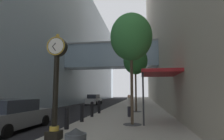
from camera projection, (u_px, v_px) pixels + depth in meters
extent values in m
plane|color=black|center=(115.00, 105.00, 28.41)|extent=(110.00, 110.00, 0.00)
cube|color=#9E998E|center=(137.00, 104.00, 30.81)|extent=(6.70, 80.00, 0.14)
cube|color=#93A8B7|center=(57.00, 39.00, 34.74)|extent=(9.00, 80.00, 24.48)
cube|color=#849EB2|center=(111.00, 57.00, 27.76)|extent=(14.45, 3.20, 3.53)
cube|color=gray|center=(111.00, 45.00, 28.00)|extent=(14.45, 3.40, 0.24)
cube|color=black|center=(54.00, 135.00, 7.35)|extent=(0.55, 0.55, 0.35)
cylinder|color=gold|center=(54.00, 128.00, 7.39)|extent=(0.39, 0.38, 0.18)
cylinder|color=black|center=(56.00, 90.00, 7.58)|extent=(0.22, 0.22, 2.92)
cylinder|color=black|center=(57.00, 47.00, 7.81)|extent=(0.84, 0.28, 0.84)
torus|color=gold|center=(56.00, 46.00, 7.66)|extent=(0.82, 0.05, 0.82)
cylinder|color=white|center=(56.00, 46.00, 7.66)|extent=(0.69, 0.01, 0.69)
cylinder|color=white|center=(59.00, 48.00, 7.96)|extent=(0.69, 0.01, 0.69)
sphere|color=gold|center=(58.00, 36.00, 7.87)|extent=(0.16, 0.16, 0.16)
cube|color=black|center=(54.00, 44.00, 7.67)|extent=(0.13, 0.01, 0.15)
cube|color=black|center=(54.00, 48.00, 7.65)|extent=(0.18, 0.01, 0.23)
cylinder|color=black|center=(67.00, 119.00, 9.47)|extent=(0.24, 0.24, 0.99)
sphere|color=black|center=(67.00, 109.00, 9.54)|extent=(0.26, 0.26, 0.26)
cylinder|color=black|center=(82.00, 114.00, 11.86)|extent=(0.24, 0.24, 0.99)
sphere|color=black|center=(82.00, 105.00, 11.93)|extent=(0.26, 0.26, 0.26)
cylinder|color=black|center=(92.00, 110.00, 14.24)|extent=(0.24, 0.24, 0.99)
sphere|color=black|center=(92.00, 103.00, 14.31)|extent=(0.26, 0.26, 0.26)
cylinder|color=black|center=(99.00, 108.00, 16.62)|extent=(0.24, 0.24, 0.99)
sphere|color=black|center=(99.00, 102.00, 16.69)|extent=(0.26, 0.26, 0.26)
cylinder|color=#333335|center=(132.00, 124.00, 10.74)|extent=(1.10, 1.10, 0.02)
cylinder|color=#4C3D2D|center=(132.00, 88.00, 11.01)|extent=(0.18, 0.18, 4.40)
ellipsoid|color=#387F3D|center=(131.00, 37.00, 11.40)|extent=(2.64, 2.64, 3.03)
cylinder|color=#333335|center=(136.00, 112.00, 17.97)|extent=(1.10, 1.10, 0.02)
cylinder|color=#4C3D2D|center=(136.00, 90.00, 18.23)|extent=(0.18, 0.18, 4.23)
ellipsoid|color=#2D7033|center=(135.00, 61.00, 18.60)|extent=(2.48, 2.48, 2.85)
cone|color=#272A2E|center=(76.00, 131.00, 4.36)|extent=(0.53, 0.53, 0.16)
cylinder|color=#23232D|center=(129.00, 112.00, 14.24)|extent=(0.35, 0.35, 0.82)
cylinder|color=silver|center=(129.00, 102.00, 14.33)|extent=(0.46, 0.46, 0.66)
sphere|color=tan|center=(129.00, 96.00, 14.39)|extent=(0.25, 0.25, 0.25)
cube|color=maroon|center=(159.00, 73.00, 12.17)|extent=(2.40, 3.60, 0.20)
cylinder|color=#333338|center=(143.00, 98.00, 10.59)|extent=(0.10, 0.10, 3.20)
cylinder|color=#333338|center=(143.00, 96.00, 13.72)|extent=(0.10, 0.10, 3.20)
cylinder|color=black|center=(21.00, 117.00, 12.87)|extent=(0.24, 0.65, 0.64)
cube|color=#B7BABF|center=(94.00, 101.00, 30.40)|extent=(1.82, 4.35, 0.83)
cube|color=#282D38|center=(94.00, 96.00, 30.28)|extent=(1.56, 2.45, 0.68)
cylinder|color=black|center=(92.00, 102.00, 31.95)|extent=(0.24, 0.65, 0.64)
cylinder|color=black|center=(101.00, 102.00, 31.63)|extent=(0.24, 0.65, 0.64)
cylinder|color=black|center=(86.00, 103.00, 29.09)|extent=(0.24, 0.65, 0.64)
cylinder|color=black|center=(96.00, 103.00, 28.77)|extent=(0.24, 0.65, 0.64)
cube|color=slate|center=(15.00, 119.00, 9.80)|extent=(1.83, 4.65, 0.80)
cube|color=#282D38|center=(13.00, 106.00, 9.66)|extent=(1.58, 2.62, 0.66)
cylinder|color=black|center=(20.00, 120.00, 11.45)|extent=(0.24, 0.65, 0.64)
cylinder|color=black|center=(45.00, 121.00, 11.13)|extent=(0.24, 0.65, 0.64)
cylinder|color=black|center=(7.00, 131.00, 8.07)|extent=(0.24, 0.65, 0.64)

